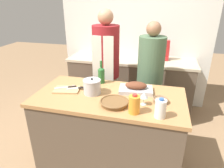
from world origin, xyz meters
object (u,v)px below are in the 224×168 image
object	(u,v)px
stand_mixer	(164,52)
milk_jug	(160,109)
stock_pot	(92,87)
wicker_basket	(114,102)
cutting_board	(67,90)
wine_glass_left	(144,96)
roasting_pan	(136,88)
juice_jug	(134,104)
mixing_bowl	(160,100)
condiment_bottle_short	(148,56)
condiment_bottle_tall	(144,54)
person_cook_aproned	(106,68)
wine_bottle_green	(101,74)
knife_bread	(79,87)
person_cook_guest	(150,76)
knife_paring	(77,88)
knife_chef	(66,87)

from	to	relation	value
stand_mixer	milk_jug	bearing A→B (deg)	-89.76
stock_pot	wicker_basket	bearing A→B (deg)	-31.94
wicker_basket	stock_pot	bearing A→B (deg)	148.06
cutting_board	wine_glass_left	distance (m)	0.88
roasting_pan	juice_jug	bearing A→B (deg)	-84.04
cutting_board	milk_jug	distance (m)	1.07
wicker_basket	mixing_bowl	size ratio (longest dim) A/B	1.87
condiment_bottle_short	juice_jug	bearing A→B (deg)	-88.98
roasting_pan	condiment_bottle_tall	world-z (taller)	condiment_bottle_tall
stock_pot	mixing_bowl	bearing A→B (deg)	-2.02
person_cook_aproned	condiment_bottle_tall	bearing A→B (deg)	60.70
wicker_basket	wine_glass_left	bearing A→B (deg)	15.09
juice_jug	milk_jug	distance (m)	0.23
wicker_basket	wine_bottle_green	size ratio (longest dim) A/B	1.02
cutting_board	wine_bottle_green	bearing A→B (deg)	44.22
knife_bread	milk_jug	bearing A→B (deg)	-24.01
wine_bottle_green	person_cook_aproned	distance (m)	0.43
roasting_pan	stock_pot	xyz separation A→B (m)	(-0.45, -0.16, 0.03)
wine_bottle_green	person_cook_guest	world-z (taller)	person_cook_guest
wicker_basket	condiment_bottle_short	bearing A→B (deg)	83.86
juice_jug	person_cook_guest	world-z (taller)	person_cook_guest
stock_pot	mixing_bowl	distance (m)	0.72
knife_bread	stock_pot	bearing A→B (deg)	-30.31
wicker_basket	mixing_bowl	world-z (taller)	mixing_bowl
wine_bottle_green	stock_pot	bearing A→B (deg)	-91.86
juice_jug	knife_paring	bearing A→B (deg)	155.26
stock_pot	milk_jug	size ratio (longest dim) A/B	1.04
stock_pot	wine_glass_left	world-z (taller)	stock_pot
wine_glass_left	person_cook_guest	world-z (taller)	person_cook_guest
mixing_bowl	person_cook_guest	bearing A→B (deg)	101.21
knife_chef	condiment_bottle_tall	bearing A→B (deg)	64.93
condiment_bottle_tall	roasting_pan	bearing A→B (deg)	-87.79
knife_chef	milk_jug	bearing A→B (deg)	-17.46
condiment_bottle_tall	milk_jug	bearing A→B (deg)	-80.06
roasting_pan	person_cook_aproned	world-z (taller)	person_cook_aproned
stock_pot	stand_mixer	bearing A→B (deg)	64.69
stock_pot	knife_chef	size ratio (longest dim) A/B	0.83
juice_jug	condiment_bottle_tall	size ratio (longest dim) A/B	1.29
milk_jug	condiment_bottle_short	world-z (taller)	milk_jug
knife_chef	knife_paring	xyz separation A→B (m)	(0.12, 0.01, 0.00)
cutting_board	knife_bread	distance (m)	0.15
roasting_pan	milk_jug	distance (m)	0.53
milk_jug	stock_pot	bearing A→B (deg)	157.88
stand_mixer	person_cook_guest	distance (m)	0.78
milk_jug	wine_glass_left	bearing A→B (deg)	130.67
person_cook_guest	roasting_pan	bearing A→B (deg)	-92.14
wine_bottle_green	knife_bread	distance (m)	0.30
person_cook_aproned	knife_paring	bearing A→B (deg)	-104.01
knife_bread	juice_jug	bearing A→B (deg)	-29.58
knife_paring	wine_glass_left	bearing A→B (deg)	-11.13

